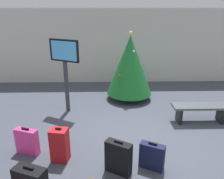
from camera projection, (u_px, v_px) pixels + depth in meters
The scene contains 9 objects.
ground_plane at pixel (143, 136), 5.41m from camera, with size 16.00×16.00×0.00m, color #424754.
back_wall at pixel (128, 46), 8.97m from camera, with size 16.00×0.20×2.88m, color beige.
holiday_tree at pixel (130, 65), 7.24m from camera, with size 1.47×1.47×2.22m.
flight_info_kiosk at pixel (65, 62), 6.24m from camera, with size 0.84×0.49×2.10m.
waiting_bench at pixel (201, 109), 5.98m from camera, with size 1.49×0.44×0.48m.
suitcase_1 at pixel (60, 145), 4.45m from camera, with size 0.37×0.31×0.73m.
suitcase_4 at pixel (118, 158), 4.13m from camera, with size 0.51×0.40×0.67m.
suitcase_6 at pixel (152, 156), 4.25m from camera, with size 0.49×0.36×0.56m.
suitcase_7 at pixel (27, 141), 4.70m from camera, with size 0.52×0.32×0.59m.
Camera 1 is at (-0.86, -4.68, 2.89)m, focal length 36.31 mm.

